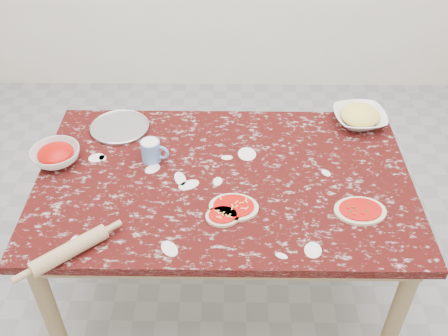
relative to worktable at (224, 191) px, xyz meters
The scene contains 10 objects.
ground 0.67m from the worktable, ahead, with size 4.00×4.00×0.00m, color gray.
worktable is the anchor object (origin of this frame).
pizza_tray 0.62m from the worktable, 145.59° to the left, with size 0.27×0.27×0.01m, color #B2B2B7.
sauce_bowl 0.76m from the worktable, behind, with size 0.21×0.21×0.07m, color white.
cheese_bowl 0.77m from the worktable, 31.88° to the left, with size 0.25×0.25×0.06m, color white.
flour_mug 0.36m from the worktable, 160.66° to the left, with size 0.13×0.09×0.10m.
pizza_left 0.22m from the worktable, 77.78° to the right, with size 0.21×0.17×0.02m.
pizza_mid 0.26m from the worktable, 90.45° to the right, with size 0.15×0.13×0.02m.
pizza_right 0.59m from the worktable, 20.62° to the right, with size 0.21×0.16×0.02m.
rolling_pin 0.72m from the worktable, 141.46° to the right, with size 0.06×0.06×0.29m, color tan.
Camera 1 is at (0.02, -1.65, 2.21)m, focal length 41.29 mm.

